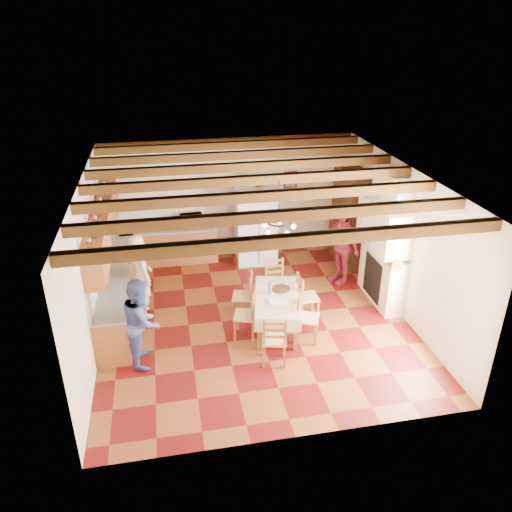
# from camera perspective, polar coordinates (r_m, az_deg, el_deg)

# --- Properties ---
(floor) EXTENTS (6.00, 6.50, 0.02)m
(floor) POSITION_cam_1_polar(r_m,az_deg,el_deg) (10.25, -0.23, -7.12)
(floor) COLOR #540D0E
(floor) RESTS_ON ground
(ceiling) EXTENTS (6.00, 6.50, 0.02)m
(ceiling) POSITION_cam_1_polar(r_m,az_deg,el_deg) (8.97, -0.26, 9.29)
(ceiling) COLOR white
(ceiling) RESTS_ON ground
(wall_back) EXTENTS (6.00, 0.02, 3.00)m
(wall_back) POSITION_cam_1_polar(r_m,az_deg,el_deg) (12.50, -3.06, 6.81)
(wall_back) COLOR beige
(wall_back) RESTS_ON ground
(wall_front) EXTENTS (6.00, 0.02, 3.00)m
(wall_front) POSITION_cam_1_polar(r_m,az_deg,el_deg) (6.78, 5.01, -11.09)
(wall_front) COLOR beige
(wall_front) RESTS_ON ground
(wall_left) EXTENTS (0.02, 6.50, 3.00)m
(wall_left) POSITION_cam_1_polar(r_m,az_deg,el_deg) (9.48, -18.42, -0.98)
(wall_left) COLOR beige
(wall_left) RESTS_ON ground
(wall_right) EXTENTS (0.02, 6.50, 3.00)m
(wall_right) POSITION_cam_1_polar(r_m,az_deg,el_deg) (10.45, 16.20, 1.86)
(wall_right) COLOR beige
(wall_right) RESTS_ON ground
(ceiling_beams) EXTENTS (6.00, 6.30, 0.16)m
(ceiling_beams) POSITION_cam_1_polar(r_m,az_deg,el_deg) (9.00, -0.26, 8.68)
(ceiling_beams) COLOR #37240E
(ceiling_beams) RESTS_ON ground
(lower_cabinets_left) EXTENTS (0.60, 4.30, 0.86)m
(lower_cabinets_left) POSITION_cam_1_polar(r_m,az_deg,el_deg) (10.85, -15.48, -3.44)
(lower_cabinets_left) COLOR brown
(lower_cabinets_left) RESTS_ON ground
(lower_cabinets_back) EXTENTS (2.30, 0.60, 0.86)m
(lower_cabinets_back) POSITION_cam_1_polar(r_m,az_deg,el_deg) (12.50, -9.79, 1.18)
(lower_cabinets_back) COLOR brown
(lower_cabinets_back) RESTS_ON ground
(countertop_left) EXTENTS (0.62, 4.30, 0.04)m
(countertop_left) POSITION_cam_1_polar(r_m,az_deg,el_deg) (10.65, -15.76, -1.32)
(countertop_left) COLOR slate
(countertop_left) RESTS_ON lower_cabinets_left
(countertop_back) EXTENTS (2.34, 0.62, 0.04)m
(countertop_back) POSITION_cam_1_polar(r_m,az_deg,el_deg) (12.33, -9.95, 3.08)
(countertop_back) COLOR slate
(countertop_back) RESTS_ON lower_cabinets_back
(backsplash_left) EXTENTS (0.03, 4.30, 0.60)m
(backsplash_left) POSITION_cam_1_polar(r_m,az_deg,el_deg) (10.55, -17.50, 0.10)
(backsplash_left) COLOR beige
(backsplash_left) RESTS_ON ground
(backsplash_back) EXTENTS (2.30, 0.03, 0.60)m
(backsplash_back) POSITION_cam_1_polar(r_m,az_deg,el_deg) (12.47, -10.10, 4.93)
(backsplash_back) COLOR beige
(backsplash_back) RESTS_ON ground
(upper_cabinets) EXTENTS (0.35, 4.20, 0.70)m
(upper_cabinets) POSITION_cam_1_polar(r_m,az_deg,el_deg) (10.27, -17.09, 3.45)
(upper_cabinets) COLOR brown
(upper_cabinets) RESTS_ON ground
(fireplace) EXTENTS (0.56, 1.60, 2.80)m
(fireplace) POSITION_cam_1_polar(r_m,az_deg,el_deg) (10.53, 14.25, 1.69)
(fireplace) COLOR #EFE4C9
(fireplace) RESTS_ON ground
(wall_picture) EXTENTS (0.34, 0.03, 0.42)m
(wall_picture) POSITION_cam_1_polar(r_m,az_deg,el_deg) (12.66, 3.96, 8.69)
(wall_picture) COLOR black
(wall_picture) RESTS_ON ground
(refrigerator) EXTENTS (1.00, 0.83, 1.93)m
(refrigerator) POSITION_cam_1_polar(r_m,az_deg,el_deg) (12.18, -0.01, 3.66)
(refrigerator) COLOR white
(refrigerator) RESTS_ON floor
(hutch) EXTENTS (0.60, 1.33, 2.37)m
(hutch) POSITION_cam_1_polar(r_m,az_deg,el_deg) (12.31, 10.51, 4.54)
(hutch) COLOR #3A2110
(hutch) RESTS_ON floor
(dining_table) EXTENTS (1.14, 1.75, 0.71)m
(dining_table) POSITION_cam_1_polar(r_m,az_deg,el_deg) (9.63, 2.40, -5.03)
(dining_table) COLOR white
(dining_table) RESTS_ON floor
(chandelier) EXTENTS (0.47, 0.47, 0.03)m
(chandelier) POSITION_cam_1_polar(r_m,az_deg,el_deg) (8.91, 2.60, 3.96)
(chandelier) COLOR black
(chandelier) RESTS_ON ground
(chair_left_near) EXTENTS (0.51, 0.52, 0.96)m
(chair_left_near) POSITION_cam_1_polar(r_m,az_deg,el_deg) (9.46, -1.28, -6.69)
(chair_left_near) COLOR brown
(chair_left_near) RESTS_ON floor
(chair_left_far) EXTENTS (0.49, 0.50, 0.96)m
(chair_left_far) POSITION_cam_1_polar(r_m,az_deg,el_deg) (10.07, -1.53, -4.50)
(chair_left_far) COLOR brown
(chair_left_far) RESTS_ON floor
(chair_right_near) EXTENTS (0.54, 0.55, 0.96)m
(chair_right_near) POSITION_cam_1_polar(r_m,az_deg,el_deg) (9.43, 5.95, -6.95)
(chair_right_near) COLOR brown
(chair_right_near) RESTS_ON floor
(chair_right_far) EXTENTS (0.41, 0.43, 0.96)m
(chair_right_far) POSITION_cam_1_polar(r_m,az_deg,el_deg) (10.09, 5.92, -4.59)
(chair_right_far) COLOR brown
(chair_right_far) RESTS_ON floor
(chair_end_near) EXTENTS (0.50, 0.49, 0.96)m
(chair_end_near) POSITION_cam_1_polar(r_m,az_deg,el_deg) (8.81, 2.12, -9.43)
(chair_end_near) COLOR brown
(chair_end_near) RESTS_ON floor
(chair_end_far) EXTENTS (0.42, 0.40, 0.96)m
(chair_end_far) POSITION_cam_1_polar(r_m,az_deg,el_deg) (10.56, 2.28, -2.99)
(chair_end_far) COLOR brown
(chair_end_far) RESTS_ON floor
(person_man) EXTENTS (0.62, 0.75, 1.77)m
(person_man) POSITION_cam_1_polar(r_m,az_deg,el_deg) (10.19, -12.96, -2.23)
(person_man) COLOR silver
(person_man) RESTS_ON floor
(person_woman_blue) EXTENTS (0.61, 0.79, 1.62)m
(person_woman_blue) POSITION_cam_1_polar(r_m,az_deg,el_deg) (8.89, -12.95, -7.25)
(person_woman_blue) COLOR #404B9A
(person_woman_blue) RESTS_ON floor
(person_woman_red) EXTENTS (0.78, 1.13, 1.79)m
(person_woman_red) POSITION_cam_1_polar(r_m,az_deg,el_deg) (11.36, 9.75, 1.16)
(person_woman_red) COLOR #9D2842
(person_woman_red) RESTS_ON floor
(microwave) EXTENTS (0.56, 0.40, 0.30)m
(microwave) POSITION_cam_1_polar(r_m,az_deg,el_deg) (12.28, -7.37, 4.02)
(microwave) COLOR silver
(microwave) RESTS_ON countertop_back
(fridge_vase) EXTENTS (0.33, 0.33, 0.27)m
(fridge_vase) POSITION_cam_1_polar(r_m,az_deg,el_deg) (11.82, 0.22, 8.64)
(fridge_vase) COLOR #3A2110
(fridge_vase) RESTS_ON refrigerator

